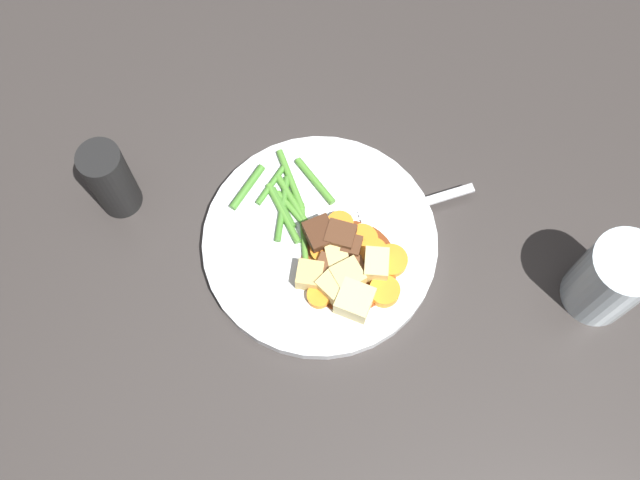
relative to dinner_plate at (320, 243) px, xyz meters
name	(u,v)px	position (x,y,z in m)	size (l,w,h in m)	color
ground_plane	(320,245)	(0.00, 0.00, -0.01)	(3.00, 3.00, 0.00)	#383330
dinner_plate	(320,243)	(0.00, 0.00, 0.00)	(0.26, 0.26, 0.02)	white
stew_sauce	(349,266)	(0.04, -0.01, 0.01)	(0.10, 0.10, 0.00)	brown
carrot_slice_0	(384,291)	(0.09, -0.02, 0.02)	(0.03, 0.03, 0.01)	orange
carrot_slice_1	(373,252)	(0.06, 0.01, 0.01)	(0.03, 0.03, 0.01)	orange
carrot_slice_2	(391,261)	(0.08, 0.02, 0.01)	(0.04, 0.04, 0.01)	orange
carrot_slice_3	(326,250)	(0.01, -0.01, 0.02)	(0.03, 0.03, 0.01)	orange
carrot_slice_4	(319,296)	(0.03, -0.06, 0.01)	(0.03, 0.03, 0.01)	orange
carrot_slice_5	(362,240)	(0.04, 0.02, 0.01)	(0.03, 0.03, 0.01)	orange
carrot_slice_6	(340,225)	(0.01, 0.02, 0.01)	(0.03, 0.03, 0.01)	orange
potato_chunk_0	(378,262)	(0.07, 0.00, 0.02)	(0.03, 0.02, 0.03)	#EAD68C
potato_chunk_1	(347,277)	(0.05, -0.03, 0.02)	(0.03, 0.03, 0.03)	#E5CC7A
potato_chunk_2	(355,301)	(0.07, -0.04, 0.02)	(0.03, 0.04, 0.03)	#EAD68C
potato_chunk_3	(332,286)	(0.04, -0.04, 0.02)	(0.03, 0.03, 0.03)	#E5CC7A
potato_chunk_4	(310,275)	(0.01, -0.04, 0.02)	(0.03, 0.03, 0.02)	#DBBC6B
potato_chunk_5	(337,258)	(0.03, -0.01, 0.02)	(0.02, 0.03, 0.02)	#E5CC7A
meat_chunk_0	(351,247)	(0.04, 0.01, 0.02)	(0.02, 0.02, 0.02)	#56331E
meat_chunk_1	(340,237)	(0.02, 0.01, 0.02)	(0.03, 0.03, 0.03)	#56331E
meat_chunk_2	(329,267)	(0.03, -0.03, 0.02)	(0.03, 0.02, 0.02)	brown
meat_chunk_3	(319,236)	(0.00, 0.00, 0.02)	(0.03, 0.03, 0.03)	#4C2B19
meat_chunk_4	(355,268)	(0.05, -0.01, 0.02)	(0.02, 0.02, 0.02)	brown
green_bean_0	(271,185)	(-0.08, 0.03, 0.01)	(0.01, 0.01, 0.05)	#4C8E33
green_bean_1	(282,209)	(-0.05, 0.01, 0.01)	(0.01, 0.01, 0.08)	#4C8E33
green_bean_2	(283,208)	(-0.05, 0.01, 0.01)	(0.01, 0.01, 0.05)	#4C8E33
green_bean_3	(304,238)	(-0.02, -0.01, 0.01)	(0.01, 0.01, 0.08)	#599E38
green_bean_4	(283,213)	(-0.05, 0.01, 0.01)	(0.01, 0.01, 0.08)	#599E38
green_bean_5	(247,187)	(-0.10, 0.01, 0.01)	(0.01, 0.01, 0.06)	#4C8E33
green_bean_6	(296,206)	(-0.04, 0.02, 0.01)	(0.01, 0.01, 0.08)	#599E38
green_bean_7	(315,181)	(-0.04, 0.06, 0.01)	(0.01, 0.01, 0.07)	#599E38
green_bean_8	(291,180)	(-0.06, 0.04, 0.01)	(0.01, 0.01, 0.08)	#599E38
green_bean_9	(292,209)	(-0.04, 0.01, 0.01)	(0.01, 0.01, 0.05)	#599E38
fork	(394,211)	(0.05, 0.07, 0.01)	(0.13, 0.14, 0.00)	silver
water_glass	(611,279)	(0.28, 0.10, 0.05)	(0.07, 0.07, 0.11)	silver
pepper_mill	(111,180)	(-0.22, -0.07, 0.04)	(0.05, 0.05, 0.10)	black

